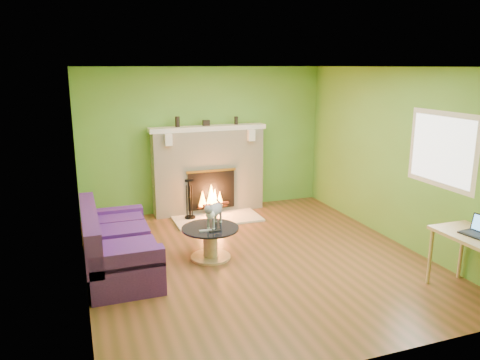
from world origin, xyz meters
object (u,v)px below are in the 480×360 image
Objects in this scene: sofa at (115,246)px; desk at (478,244)px; cat at (215,213)px; coffee_table at (210,240)px.

desk is (3.81, -2.18, 0.33)m from sofa.
desk is at bearing -4.97° from cat.
sofa is 4.40m from desk.
coffee_table is 1.32× the size of cat.
sofa is 1.28m from coffee_table.
desk is 3.28m from cat.
cat is (-2.46, 2.17, -0.02)m from desk.
cat reaches higher than desk.
sofa reaches higher than coffee_table.
coffee_table is 3.33m from desk.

